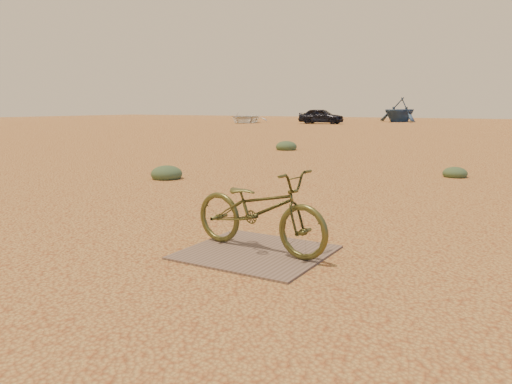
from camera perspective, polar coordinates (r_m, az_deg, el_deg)
The scene contains 9 objects.
ground at distance 4.96m, azimuth 0.52°, elevation -7.89°, with size 120.00×120.00×0.00m, color tan.
plywood_board at distance 5.20m, azimuth 0.00°, elevation -6.91°, with size 1.40×1.31×0.02m, color #735C4E.
bicycle at distance 5.15m, azimuth 0.37°, elevation -2.03°, with size 0.57×1.64×0.86m, color #494B21.
car at distance 42.71m, azimuth 7.46°, elevation 8.60°, with size 1.51×3.75×1.28m, color black.
boat_near_left at distance 44.53m, azimuth -1.29°, elevation 8.51°, with size 3.27×4.58×0.95m, color white.
boat_far_left at distance 49.06m, azimuth 16.11°, elevation 9.04°, with size 3.75×4.34×2.28m, color navy.
kale_a at distance 10.62m, azimuth -10.17°, elevation 1.51°, with size 0.65×0.65×0.36m, color #445E3C.
kale_b at distance 11.52m, azimuth 21.76°, elevation 1.61°, with size 0.51×0.51×0.28m, color #445E3C.
kale_c at distance 17.31m, azimuth 3.48°, elevation 4.82°, with size 0.73×0.73×0.40m, color #445E3C.
Camera 1 is at (2.35, -4.09, 1.51)m, focal length 35.00 mm.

